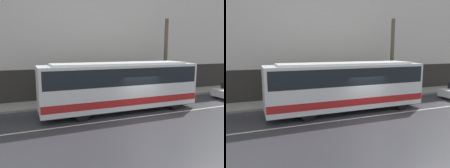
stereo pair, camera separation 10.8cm
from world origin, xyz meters
TOP-DOWN VIEW (x-y plane):
  - ground_plane at (0.00, 0.00)m, footprint 60.00×60.00m
  - sidewalk at (0.00, 5.29)m, footprint 60.00×2.57m
  - building_facade at (0.00, 6.72)m, footprint 60.00×0.35m
  - lane_stripe at (0.00, 0.00)m, footprint 54.00×0.14m
  - transit_bus at (-0.89, 1.72)m, footprint 10.85×2.52m
  - utility_pole_near at (4.70, 4.48)m, footprint 0.32×0.32m

SIDE VIEW (x-z plane):
  - ground_plane at x=0.00m, z-range 0.00..0.00m
  - lane_stripe at x=0.00m, z-range 0.00..0.01m
  - sidewalk at x=0.00m, z-range 0.00..0.16m
  - transit_bus at x=-0.89m, z-range 0.21..3.58m
  - utility_pole_near at x=4.70m, z-range 0.16..6.86m
  - building_facade at x=0.00m, z-range -0.19..10.50m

